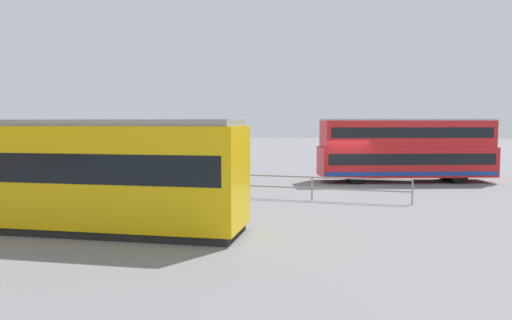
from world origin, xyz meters
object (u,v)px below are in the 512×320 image
double_decker_bus (405,150)px  pedestrian_near_railing (238,180)px  tram_yellow (36,172)px  info_sign (183,164)px

double_decker_bus → pedestrian_near_railing: double_decker_bus is taller
tram_yellow → info_sign: 7.23m
double_decker_bus → info_sign: bearing=35.6°
pedestrian_near_railing → info_sign: (2.63, -0.28, 0.67)m
pedestrian_near_railing → tram_yellow: bearing=47.8°
tram_yellow → pedestrian_near_railing: tram_yellow is taller
double_decker_bus → pedestrian_near_railing: (8.57, 8.28, -0.98)m
tram_yellow → info_sign: (-3.06, -6.55, -0.27)m
double_decker_bus → pedestrian_near_railing: bearing=44.0°
double_decker_bus → tram_yellow: size_ratio=0.74×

